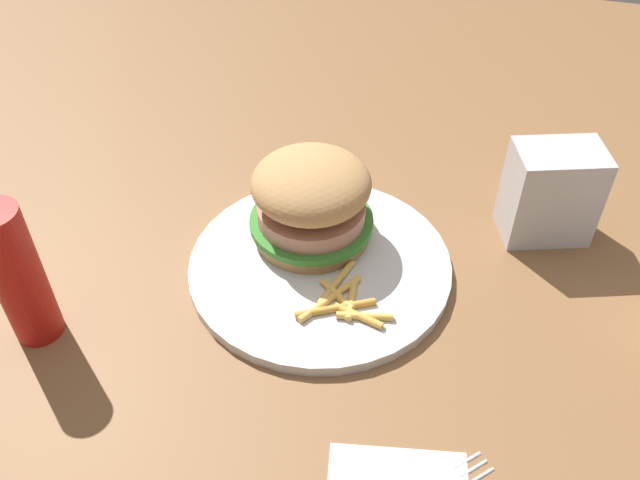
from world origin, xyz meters
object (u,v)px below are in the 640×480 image
plate (320,266)px  napkin_dispenser (551,193)px  fries_pile (343,302)px  ketchup_bottle (18,276)px  sandwich (311,199)px

plate → napkin_dispenser: bearing=29.5°
fries_pile → napkin_dispenser: (0.18, 0.17, 0.04)m
ketchup_bottle → sandwich: bearing=40.9°
plate → sandwich: (-0.02, 0.04, 0.05)m
sandwich → napkin_dispenser: 0.25m
sandwich → fries_pile: 0.11m
ketchup_bottle → napkin_dispenser: bearing=31.0°
plate → fries_pile: fries_pile is taller
plate → sandwich: sandwich is taller
sandwich → napkin_dispenser: (0.24, 0.08, -0.01)m
sandwich → napkin_dispenser: size_ratio=1.22×
plate → ketchup_bottle: (-0.23, -0.15, 0.07)m
plate → fries_pile: (0.04, -0.05, 0.01)m
sandwich → ketchup_bottle: ketchup_bottle is taller
fries_pile → sandwich: bearing=122.6°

